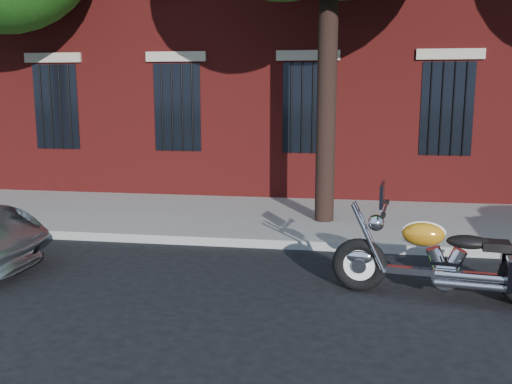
# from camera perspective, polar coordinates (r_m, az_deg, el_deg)

# --- Properties ---
(ground) EXTENTS (120.00, 120.00, 0.00)m
(ground) POSITION_cam_1_polar(r_m,az_deg,el_deg) (8.27, 2.47, -8.23)
(ground) COLOR black
(ground) RESTS_ON ground
(curb) EXTENTS (40.00, 0.16, 0.15)m
(curb) POSITION_cam_1_polar(r_m,az_deg,el_deg) (9.56, 3.42, -5.21)
(curb) COLOR gray
(curb) RESTS_ON ground
(sidewalk) EXTENTS (40.00, 3.60, 0.15)m
(sidewalk) POSITION_cam_1_polar(r_m,az_deg,el_deg) (11.38, 4.36, -2.71)
(sidewalk) COLOR gray
(sidewalk) RESTS_ON ground
(motorcycle) EXTENTS (2.82, 1.01, 1.45)m
(motorcycle) POSITION_cam_1_polar(r_m,az_deg,el_deg) (7.56, 19.16, -6.71)
(motorcycle) COLOR black
(motorcycle) RESTS_ON ground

